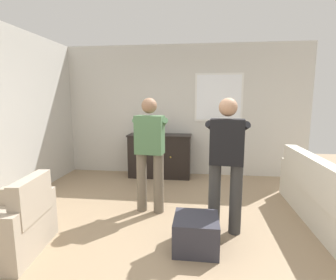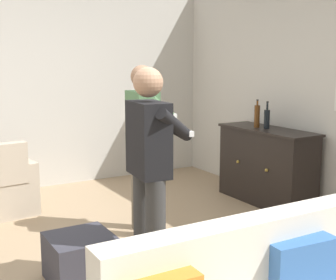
% 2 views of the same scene
% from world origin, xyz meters
% --- Properties ---
extents(ground, '(10.40, 10.40, 0.00)m').
position_xyz_m(ground, '(0.00, 0.00, 0.00)').
color(ground, '#9E8466').
extents(wall_back_with_window, '(5.20, 0.15, 2.80)m').
position_xyz_m(wall_back_with_window, '(0.02, 2.66, 1.41)').
color(wall_back_with_window, beige).
rests_on(wall_back_with_window, ground).
extents(wall_side_left, '(0.12, 5.20, 2.80)m').
position_xyz_m(wall_side_left, '(-2.66, 0.00, 1.40)').
color(wall_side_left, beige).
rests_on(wall_side_left, ground).
extents(sideboard_cabinet, '(1.33, 0.49, 0.92)m').
position_xyz_m(sideboard_cabinet, '(-0.51, 2.30, 0.46)').
color(sideboard_cabinet, black).
rests_on(sideboard_cabinet, ground).
extents(bottle_wine_green, '(0.07, 0.07, 0.33)m').
position_xyz_m(bottle_wine_green, '(-0.52, 2.29, 1.04)').
color(bottle_wine_green, black).
rests_on(bottle_wine_green, sideboard_cabinet).
extents(bottle_liquor_amber, '(0.07, 0.07, 0.34)m').
position_xyz_m(bottle_liquor_amber, '(-0.66, 2.26, 1.06)').
color(bottle_liquor_amber, '#593314').
rests_on(bottle_liquor_amber, sideboard_cabinet).
extents(ottoman, '(0.49, 0.49, 0.37)m').
position_xyz_m(ottoman, '(0.31, -0.36, 0.19)').
color(ottoman, '#33333D').
rests_on(ottoman, ground).
extents(person_standing_left, '(0.55, 0.50, 1.68)m').
position_xyz_m(person_standing_left, '(-0.38, 0.56, 0.94)').
color(person_standing_left, '#6B6051').
rests_on(person_standing_left, ground).
extents(person_standing_right, '(0.55, 0.50, 1.68)m').
position_xyz_m(person_standing_right, '(0.66, 0.08, 0.94)').
color(person_standing_right, '#383838').
rests_on(person_standing_right, ground).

